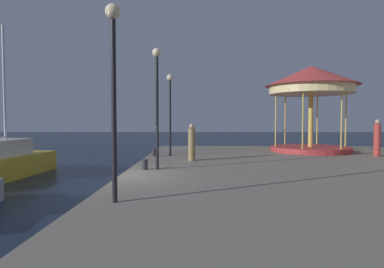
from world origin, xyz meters
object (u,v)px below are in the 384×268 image
Objects in this scene: lamp_post_far_end at (170,100)px; bollard_north at (154,153)px; carousel at (311,88)px; bollard_center at (145,164)px; lamp_post_mid_promenade at (157,88)px; person_by_the_water at (377,139)px; lamp_post_near_edge at (113,69)px; person_far_corner at (192,143)px.

bollard_north is at bearing -148.47° from lamp_post_far_end.
carousel is 12.21m from bollard_center.
lamp_post_mid_promenade is 12.38m from person_by_the_water.
person_by_the_water is at bearing -0.92° from lamp_post_far_end.
lamp_post_mid_promenade reaches higher than lamp_post_near_edge.
lamp_post_mid_promenade is at bearing 85.91° from lamp_post_near_edge.
lamp_post_far_end reaches higher than bollard_north.
lamp_post_mid_promenade reaches higher than person_by_the_water.
person_by_the_water is at bearing -43.41° from carousel.
lamp_post_far_end is 5.81m from bollard_center.
lamp_post_mid_promenade is 5.03m from lamp_post_far_end.
lamp_post_far_end reaches higher than bollard_center.
lamp_post_mid_promenade is at bearing -156.50° from person_by_the_water.
bollard_center is at bearing -122.44° from person_far_corner.
bollard_north is 0.20× the size of person_by_the_water.
lamp_post_mid_promenade reaches higher than lamp_post_far_end.
lamp_post_far_end is (-8.43, -2.35, -0.87)m from carousel.
lamp_post_mid_promenade is at bearing 2.53° from bollard_center.
lamp_post_near_edge is 5.81m from bollard_center.
lamp_post_near_edge is 2.36× the size of person_by_the_water.
bollard_center is (-0.14, 5.01, -2.94)m from lamp_post_near_edge.
lamp_post_far_end is 11.05× the size of bollard_north.
lamp_post_near_edge is 0.98× the size of lamp_post_mid_promenade.
carousel is 10.35m from bollard_north.
person_by_the_water is (11.65, 4.87, 0.73)m from bollard_center.
bollard_center is at bearing -96.22° from lamp_post_far_end.
person_far_corner is (-7.20, -4.59, -3.05)m from carousel.
lamp_post_far_end is at bearing 31.53° from bollard_north.
bollard_center is 3.39m from person_far_corner.
lamp_post_near_edge is at bearing -92.36° from lamp_post_far_end.
bollard_north is at bearing 99.53° from lamp_post_mid_promenade.
bollard_center is 0.23× the size of person_far_corner.
lamp_post_far_end is (0.06, 5.03, -0.18)m from lamp_post_mid_promenade.
lamp_post_near_edge is at bearing -139.38° from person_by_the_water.
bollard_center is (-0.55, -5.05, -2.81)m from lamp_post_far_end.
person_by_the_water is (11.52, 9.88, -2.21)m from lamp_post_near_edge.
lamp_post_near_edge is 10.07m from lamp_post_far_end.
person_by_the_water reaches higher than person_far_corner.
bollard_center is 0.20× the size of person_by_the_water.
person_far_corner is (1.78, 2.81, 0.63)m from bollard_center.
bollard_north is (-9.25, -2.85, -3.68)m from carousel.
lamp_post_near_edge is 10.01m from bollard_north.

